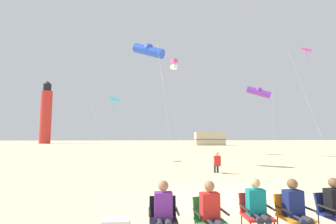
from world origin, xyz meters
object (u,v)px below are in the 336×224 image
(kite_tube_violet, at_px, (259,92))
(spectator_orange_chair, at_px, (296,208))
(camp_chair_orange, at_px, (292,212))
(kite_tube_blue, at_px, (149,50))
(spectator_black_chair, at_px, (164,211))
(kite_flyer_standing, at_px, (217,162))
(camp_chair_navy, at_px, (333,210))
(kite_diamond_magenta, at_px, (307,54))
(camp_chair_red, at_px, (255,211))
(lighthouse_distant, at_px, (46,114))
(kite_box_rainbow, at_px, (174,64))
(camp_chair_green, at_px, (209,216))
(rv_van_tan, at_px, (210,139))
(kite_diamond_cyan, at_px, (114,101))
(camp_chair_black, at_px, (163,215))
(spectator_red_chair, at_px, (258,207))
(spectator_green_chair, at_px, (211,212))

(kite_tube_violet, bearing_deg, spectator_orange_chair, -113.26)
(camp_chair_orange, xyz_separation_m, kite_tube_blue, (-3.05, 12.26, 7.74))
(spectator_black_chair, xyz_separation_m, kite_tube_violet, (10.91, 19.40, 5.99))
(camp_chair_orange, relative_size, kite_flyer_standing, 0.71)
(camp_chair_navy, relative_size, kite_diamond_magenta, 0.08)
(camp_chair_red, relative_size, camp_chair_orange, 1.00)
(lighthouse_distant, bearing_deg, camp_chair_orange, -62.99)
(kite_flyer_standing, bearing_deg, kite_box_rainbow, -82.18)
(camp_chair_green, relative_size, kite_tube_violet, 0.11)
(kite_diamond_magenta, bearing_deg, lighthouse_distant, 134.15)
(spectator_black_chair, relative_size, kite_diamond_magenta, 0.11)
(kite_flyer_standing, xyz_separation_m, kite_box_rainbow, (-0.97, 14.25, 9.75))
(camp_chair_green, height_order, camp_chair_navy, same)
(rv_van_tan, bearing_deg, kite_diamond_cyan, -118.86)
(kite_tube_blue, bearing_deg, kite_tube_violet, 31.54)
(camp_chair_black, height_order, lighthouse_distant, lighthouse_distant)
(spectator_red_chair, distance_m, lighthouse_distant, 68.23)
(rv_van_tan, bearing_deg, spectator_orange_chair, -104.00)
(spectator_green_chair, distance_m, kite_tube_violet, 22.72)
(spectator_green_chair, bearing_deg, kite_diamond_cyan, 98.81)
(lighthouse_distant, bearing_deg, kite_box_rainbow, -51.26)
(spectator_red_chair, distance_m, kite_tube_violet, 22.11)
(rv_van_tan, bearing_deg, spectator_red_chair, -104.87)
(spectator_green_chair, bearing_deg, camp_chair_orange, 1.23)
(spectator_orange_chair, bearing_deg, kite_box_rainbow, 84.84)
(spectator_green_chair, height_order, kite_tube_blue, kite_tube_blue)
(kite_tube_blue, bearing_deg, rv_van_tan, 69.56)
(lighthouse_distant, bearing_deg, rv_van_tan, -19.06)
(kite_flyer_standing, bearing_deg, kite_tube_violet, -120.54)
(spectator_red_chair, xyz_separation_m, camp_chair_navy, (1.60, 0.07, -0.11))
(kite_box_rainbow, height_order, rv_van_tan, kite_box_rainbow)
(spectator_orange_chair, height_order, kite_flyer_standing, same)
(camp_chair_green, xyz_separation_m, lighthouse_distant, (-29.25, 60.81, 7.34))
(spectator_green_chair, xyz_separation_m, rv_van_tan, (11.44, 46.88, 0.78))
(kite_tube_violet, height_order, lighthouse_distant, lighthouse_distant)
(camp_chair_black, xyz_separation_m, spectator_orange_chair, (2.57, -0.14, 0.11))
(kite_diamond_cyan, bearing_deg, kite_tube_violet, 15.59)
(kite_box_rainbow, bearing_deg, kite_diamond_magenta, -25.87)
(kite_tube_violet, bearing_deg, kite_box_rainbow, 159.73)
(spectator_black_chair, xyz_separation_m, spectator_orange_chair, (2.57, 0.00, 0.00))
(camp_chair_red, relative_size, lighthouse_distant, 0.05)
(spectator_black_chair, bearing_deg, kite_diamond_cyan, 101.57)
(camp_chair_red, bearing_deg, kite_flyer_standing, 79.82)
(camp_chair_orange, relative_size, lighthouse_distant, 0.05)
(camp_chair_red, bearing_deg, lighthouse_distant, 116.53)
(spectator_black_chair, bearing_deg, camp_chair_green, 1.82)
(camp_chair_red, height_order, spectator_orange_chair, spectator_orange_chair)
(camp_chair_orange, distance_m, kite_diamond_cyan, 16.98)
(camp_chair_navy, bearing_deg, camp_chair_red, 170.77)
(spectator_black_chair, xyz_separation_m, kite_diamond_magenta, (14.52, 16.66, 9.21))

